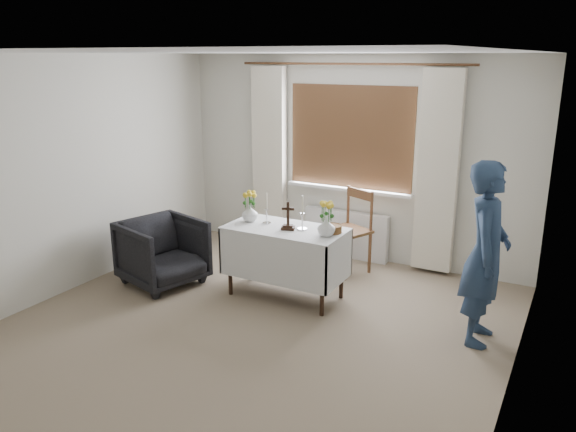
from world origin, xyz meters
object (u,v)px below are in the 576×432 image
(armchair, at_px, (163,252))
(wooden_cross, at_px, (288,216))
(flower_vase_left, at_px, (250,213))
(altar_table, at_px, (285,262))
(wooden_chair, at_px, (347,232))
(person, at_px, (486,254))
(flower_vase_right, at_px, (326,227))

(armchair, bearing_deg, wooden_cross, -62.09)
(flower_vase_left, bearing_deg, altar_table, -4.09)
(wooden_chair, height_order, armchair, wooden_chair)
(altar_table, bearing_deg, person, 0.04)
(person, xyz_separation_m, wooden_cross, (-1.93, -0.04, 0.09))
(person, distance_m, flower_vase_right, 1.50)
(person, distance_m, flower_vase_left, 2.44)
(person, height_order, wooden_cross, person)
(flower_vase_right, bearing_deg, wooden_chair, 100.94)
(wooden_chair, relative_size, flower_vase_left, 5.49)
(wooden_chair, height_order, person, person)
(person, relative_size, wooden_cross, 5.61)
(altar_table, height_order, wooden_cross, wooden_cross)
(altar_table, bearing_deg, wooden_cross, -34.81)
(armchair, xyz_separation_m, flower_vase_right, (1.85, 0.30, 0.48))
(wooden_cross, xyz_separation_m, flower_vase_left, (-0.50, 0.07, -0.06))
(person, relative_size, flower_vase_left, 9.14)
(wooden_chair, relative_size, flower_vase_right, 5.35)
(wooden_chair, xyz_separation_m, person, (1.70, -0.97, 0.33))
(altar_table, distance_m, wooden_cross, 0.53)
(altar_table, relative_size, flower_vase_right, 6.74)
(altar_table, distance_m, wooden_chair, 1.02)
(armchair, height_order, person, person)
(altar_table, relative_size, wooden_chair, 1.26)
(person, height_order, flower_vase_left, person)
(wooden_cross, distance_m, flower_vase_left, 0.51)
(wooden_cross, bearing_deg, flower_vase_right, -21.57)
(wooden_chair, xyz_separation_m, wooden_cross, (-0.24, -1.00, 0.42))
(altar_table, bearing_deg, flower_vase_left, 175.91)
(person, height_order, flower_vase_right, person)
(person, bearing_deg, flower_vase_right, 88.05)
(altar_table, height_order, flower_vase_left, flower_vase_left)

